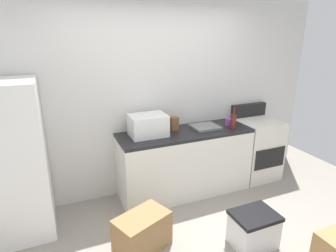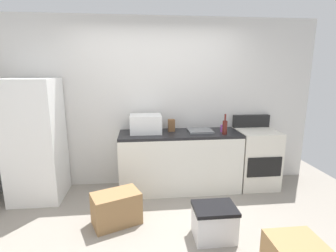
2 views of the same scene
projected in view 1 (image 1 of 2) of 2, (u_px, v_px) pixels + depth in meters
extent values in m
cube|color=silver|center=(155.00, 98.00, 3.80)|extent=(5.00, 0.10, 2.60)
cube|color=silver|center=(185.00, 164.00, 3.88)|extent=(1.80, 0.60, 0.86)
cube|color=black|center=(185.00, 133.00, 3.74)|extent=(1.80, 0.60, 0.04)
cube|color=white|center=(12.00, 162.00, 2.94)|extent=(0.68, 0.66, 1.71)
cube|color=silver|center=(256.00, 149.00, 4.32)|extent=(0.60, 0.60, 0.90)
cube|color=black|center=(270.00, 158.00, 4.06)|extent=(0.52, 0.02, 0.30)
cube|color=black|center=(249.00, 110.00, 4.37)|extent=(0.60, 0.08, 0.20)
cube|color=white|center=(148.00, 125.00, 3.55)|extent=(0.46, 0.34, 0.27)
cube|color=slate|center=(205.00, 127.00, 3.87)|extent=(0.36, 0.32, 0.03)
cylinder|color=#591E19|center=(233.00, 122.00, 3.79)|extent=(0.07, 0.07, 0.20)
cylinder|color=#591E19|center=(234.00, 111.00, 3.74)|extent=(0.03, 0.03, 0.10)
cylinder|color=purple|center=(228.00, 122.00, 3.96)|extent=(0.08, 0.08, 0.10)
cube|color=brown|center=(174.00, 123.00, 3.76)|extent=(0.10, 0.10, 0.18)
cube|color=olive|center=(142.00, 232.00, 2.89)|extent=(0.64, 0.52, 0.39)
cube|color=silver|center=(253.00, 231.00, 2.95)|extent=(0.44, 0.34, 0.34)
cube|color=black|center=(255.00, 216.00, 2.89)|extent=(0.46, 0.36, 0.04)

